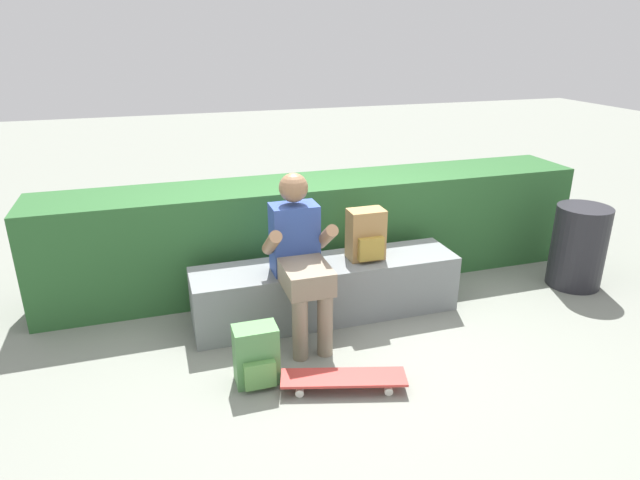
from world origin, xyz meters
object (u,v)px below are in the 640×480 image
object	(u,v)px
trash_bin	(578,247)
skateboard_near_person	(344,378)
backpack_on_bench	(366,235)
person_skater	(300,254)
bench_main	(327,289)
backpack_on_ground	(256,356)

from	to	relation	value
trash_bin	skateboard_near_person	bearing A→B (deg)	-161.63
backpack_on_bench	trash_bin	distance (m)	2.00
person_skater	trash_bin	bearing A→B (deg)	2.08
person_skater	trash_bin	world-z (taller)	person_skater
bench_main	trash_bin	bearing A→B (deg)	-3.12
bench_main	skateboard_near_person	bearing A→B (deg)	-101.66
bench_main	skateboard_near_person	xyz separation A→B (m)	(-0.20, -0.95, -0.16)
person_skater	backpack_on_bench	bearing A→B (deg)	19.35
bench_main	trash_bin	xyz separation A→B (m)	(2.29, -0.12, 0.14)
backpack_on_bench	backpack_on_ground	xyz separation A→B (m)	(-1.03, -0.71, -0.46)
skateboard_near_person	trash_bin	bearing A→B (deg)	18.37
backpack_on_bench	trash_bin	bearing A→B (deg)	-3.35
trash_bin	backpack_on_ground	bearing A→B (deg)	-168.87
skateboard_near_person	backpack_on_bench	bearing A→B (deg)	61.29
bench_main	backpack_on_ground	world-z (taller)	bench_main
person_skater	backpack_on_ground	xyz separation A→B (m)	(-0.43, -0.50, -0.46)
skateboard_near_person	trash_bin	world-z (taller)	trash_bin
backpack_on_bench	backpack_on_ground	bearing A→B (deg)	-145.52
bench_main	trash_bin	size ratio (longest dim) A/B	2.87
person_skater	skateboard_near_person	bearing A→B (deg)	-83.90
bench_main	backpack_on_ground	size ratio (longest dim) A/B	5.24
person_skater	backpack_on_bench	size ratio (longest dim) A/B	3.02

